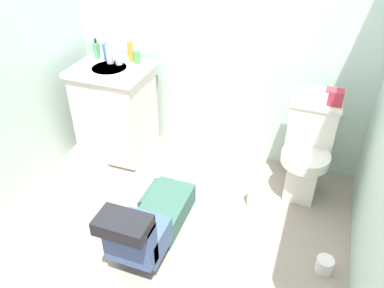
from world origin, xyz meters
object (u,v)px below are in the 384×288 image
Objects in this scene: toilet at (307,152)px; bottle_amber at (130,52)px; soap_dispenser at (97,50)px; toilet_paper_roll at (324,265)px; bottle_green at (137,57)px; bottle_clear at (118,56)px; bottle_white at (110,55)px; bottle_blue at (106,52)px; paper_towel_roll at (255,195)px; faucet at (118,54)px; tissue_box at (312,94)px; toiletry_bag at (334,97)px; vanity_cabinet at (116,111)px; person_plumber at (153,219)px.

toilet is 1.60m from bottle_amber.
toilet_paper_roll is (2.05, -0.85, -0.84)m from soap_dispenser.
bottle_green reaches higher than toilet.
bottle_white is at bearing -177.82° from bottle_clear.
soap_dispenser is 0.24m from bottle_clear.
bottle_blue is at bearing -174.40° from bottle_green.
soap_dispenser is 0.74× the size of paper_towel_roll.
faucet is 0.12m from bottle_amber.
bottle_amber reaches higher than paper_towel_roll.
faucet reaches higher than tissue_box.
bottle_amber is at bearing 30.39° from bottle_white.
tissue_box is 1.68× the size of bottle_clear.
bottle_amber is at bearing 178.26° from toiletry_bag.
bottle_amber reaches higher than bottle_white.
vanity_cabinet reaches higher than toilet.
toiletry_bag is at bearing 1.14° from bottle_clear.
paper_towel_roll is at bearing -121.88° from tissue_box.
bottle_green reaches higher than person_plumber.
vanity_cabinet is 6.61× the size of toiletry_bag.
paper_towel_roll reaches higher than toilet_paper_roll.
toilet is 1.25m from person_plumber.
tissue_box reaches higher than toilet.
tissue_box is 1.61m from bottle_white.
bottle_amber reaches higher than vanity_cabinet.
bottle_clear is (-1.52, -0.03, 0.09)m from tissue_box.
bottle_green is at bearing 39.18° from vanity_cabinet.
vanity_cabinet is 1.14m from person_plumber.
bottle_clear is at bearing 177.92° from toilet.
bottle_blue is 1.66m from paper_towel_roll.
toilet is 7.18× the size of bottle_green.
bottle_amber reaches higher than bottle_clear.
tissue_box is at bearing 58.12° from paper_towel_roll.
bottle_blue is at bearing 179.80° from toiletry_bag.
vanity_cabinet is 0.50m from bottle_green.
soap_dispenser reaches higher than bottle_clear.
bottle_amber is at bearing 11.92° from bottle_blue.
person_plumber is at bearing -137.32° from paper_towel_roll.
soap_dispenser reaches higher than bottle_blue.
bottle_green is at bearing 18.15° from bottle_white.
vanity_cabinet is 0.52m from bottle_amber.
faucet is at bearing -174.99° from bottle_amber.
bottle_amber is (0.20, 0.04, 0.01)m from bottle_blue.
bottle_white reaches higher than bottle_green.
faucet is 1.57m from tissue_box.
soap_dispenser is at bearing 179.38° from tissue_box.
bottle_white reaches higher than bottle_blue.
bottle_white is at bearing 164.50° from paper_towel_roll.
faucet is 0.09m from bottle_white.
toilet is 0.46m from toiletry_bag.
bottle_clear is 0.58× the size of paper_towel_roll.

